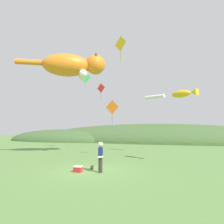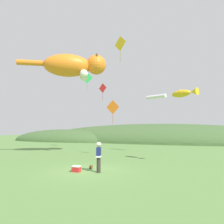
{
  "view_description": "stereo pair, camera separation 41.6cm",
  "coord_description": "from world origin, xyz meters",
  "px_view_note": "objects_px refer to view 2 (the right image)",
  "views": [
    {
      "loc": [
        5.13,
        -11.43,
        2.6
      ],
      "look_at": [
        0.0,
        4.0,
        3.94
      ],
      "focal_mm": 32.0,
      "sensor_mm": 36.0,
      "label": 1
    },
    {
      "loc": [
        5.52,
        -11.29,
        2.6
      ],
      "look_at": [
        0.0,
        4.0,
        3.94
      ],
      "focal_mm": 32.0,
      "sensor_mm": 36.0,
      "label": 2
    }
  ],
  "objects_px": {
    "festival_attendant": "(99,156)",
    "kite_tube_streamer": "(156,97)",
    "kite_fish_windsock": "(184,93)",
    "kite_diamond_gold": "(120,44)",
    "kite_diamond_red": "(103,88)",
    "kite_diamond_orange": "(113,107)",
    "kite_spool": "(91,167)",
    "kite_giant_cat": "(74,66)",
    "kite_diamond_green": "(87,78)",
    "picnic_cooler": "(76,169)"
  },
  "relations": [
    {
      "from": "kite_spool",
      "to": "kite_tube_streamer",
      "type": "distance_m",
      "value": 11.36
    },
    {
      "from": "kite_giant_cat",
      "to": "kite_diamond_gold",
      "type": "height_order",
      "value": "kite_giant_cat"
    },
    {
      "from": "kite_fish_windsock",
      "to": "kite_diamond_red",
      "type": "relative_size",
      "value": 0.97
    },
    {
      "from": "kite_giant_cat",
      "to": "kite_diamond_orange",
      "type": "height_order",
      "value": "kite_giant_cat"
    },
    {
      "from": "kite_spool",
      "to": "kite_diamond_red",
      "type": "relative_size",
      "value": 0.13
    },
    {
      "from": "kite_spool",
      "to": "kite_tube_streamer",
      "type": "relative_size",
      "value": 0.12
    },
    {
      "from": "festival_attendant",
      "to": "kite_tube_streamer",
      "type": "xyz_separation_m",
      "value": [
        2.16,
        10.06,
        4.99
      ]
    },
    {
      "from": "kite_diamond_red",
      "to": "kite_diamond_orange",
      "type": "height_order",
      "value": "kite_diamond_red"
    },
    {
      "from": "picnic_cooler",
      "to": "kite_fish_windsock",
      "type": "xyz_separation_m",
      "value": [
        6.22,
        4.84,
        5.04
      ]
    },
    {
      "from": "kite_diamond_green",
      "to": "kite_diamond_gold",
      "type": "bearing_deg",
      "value": -48.8
    },
    {
      "from": "kite_diamond_green",
      "to": "kite_diamond_red",
      "type": "distance_m",
      "value": 2.54
    },
    {
      "from": "kite_spool",
      "to": "kite_diamond_red",
      "type": "xyz_separation_m",
      "value": [
        -3.68,
        10.75,
        7.46
      ]
    },
    {
      "from": "kite_tube_streamer",
      "to": "kite_diamond_orange",
      "type": "bearing_deg",
      "value": -135.14
    },
    {
      "from": "kite_fish_windsock",
      "to": "kite_diamond_orange",
      "type": "height_order",
      "value": "kite_fish_windsock"
    },
    {
      "from": "kite_diamond_orange",
      "to": "kite_fish_windsock",
      "type": "bearing_deg",
      "value": -17.01
    },
    {
      "from": "kite_tube_streamer",
      "to": "kite_diamond_green",
      "type": "height_order",
      "value": "kite_diamond_green"
    },
    {
      "from": "festival_attendant",
      "to": "kite_diamond_red",
      "type": "bearing_deg",
      "value": 111.52
    },
    {
      "from": "kite_fish_windsock",
      "to": "kite_diamond_orange",
      "type": "relative_size",
      "value": 0.91
    },
    {
      "from": "festival_attendant",
      "to": "kite_giant_cat",
      "type": "distance_m",
      "value": 11.05
    },
    {
      "from": "kite_tube_streamer",
      "to": "kite_diamond_green",
      "type": "xyz_separation_m",
      "value": [
        -8.8,
        1.29,
        3.09
      ]
    },
    {
      "from": "kite_spool",
      "to": "kite_tube_streamer",
      "type": "bearing_deg",
      "value": 71.89
    },
    {
      "from": "kite_fish_windsock",
      "to": "kite_diamond_gold",
      "type": "xyz_separation_m",
      "value": [
        -4.59,
        -1.11,
        4.02
      ]
    },
    {
      "from": "kite_tube_streamer",
      "to": "kite_fish_windsock",
      "type": "bearing_deg",
      "value": -63.75
    },
    {
      "from": "kite_fish_windsock",
      "to": "kite_giant_cat",
      "type": "bearing_deg",
      "value": 173.16
    },
    {
      "from": "kite_giant_cat",
      "to": "kite_diamond_gold",
      "type": "relative_size",
      "value": 3.62
    },
    {
      "from": "kite_giant_cat",
      "to": "kite_tube_streamer",
      "type": "relative_size",
      "value": 3.54
    },
    {
      "from": "festival_attendant",
      "to": "kite_fish_windsock",
      "type": "xyz_separation_m",
      "value": [
        4.87,
        4.56,
        4.27
      ]
    },
    {
      "from": "festival_attendant",
      "to": "kite_diamond_green",
      "type": "bearing_deg",
      "value": 120.3
    },
    {
      "from": "picnic_cooler",
      "to": "kite_diamond_red",
      "type": "relative_size",
      "value": 0.24
    },
    {
      "from": "kite_diamond_orange",
      "to": "picnic_cooler",
      "type": "bearing_deg",
      "value": -89.29
    },
    {
      "from": "kite_giant_cat",
      "to": "kite_diamond_red",
      "type": "height_order",
      "value": "kite_giant_cat"
    },
    {
      "from": "festival_attendant",
      "to": "picnic_cooler",
      "type": "xyz_separation_m",
      "value": [
        -1.34,
        -0.28,
        -0.77
      ]
    },
    {
      "from": "kite_giant_cat",
      "to": "kite_diamond_gold",
      "type": "distance_m",
      "value": 6.04
    },
    {
      "from": "kite_diamond_green",
      "to": "kite_giant_cat",
      "type": "bearing_deg",
      "value": -76.22
    },
    {
      "from": "kite_spool",
      "to": "picnic_cooler",
      "type": "bearing_deg",
      "value": -113.83
    },
    {
      "from": "kite_fish_windsock",
      "to": "kite_tube_streamer",
      "type": "relative_size",
      "value": 0.94
    },
    {
      "from": "kite_diamond_gold",
      "to": "kite_diamond_red",
      "type": "xyz_separation_m",
      "value": [
        -4.83,
        8.08,
        -1.66
      ]
    },
    {
      "from": "kite_spool",
      "to": "kite_diamond_red",
      "type": "height_order",
      "value": "kite_diamond_red"
    },
    {
      "from": "picnic_cooler",
      "to": "kite_giant_cat",
      "type": "relative_size",
      "value": 0.06
    },
    {
      "from": "kite_diamond_green",
      "to": "kite_diamond_orange",
      "type": "relative_size",
      "value": 1.03
    },
    {
      "from": "kite_spool",
      "to": "picnic_cooler",
      "type": "distance_m",
      "value": 1.16
    },
    {
      "from": "kite_diamond_orange",
      "to": "kite_diamond_red",
      "type": "bearing_deg",
      "value": 121.76
    },
    {
      "from": "kite_diamond_green",
      "to": "kite_diamond_gold",
      "type": "xyz_separation_m",
      "value": [
        6.92,
        -7.9,
        0.21
      ]
    },
    {
      "from": "kite_diamond_red",
      "to": "kite_diamond_orange",
      "type": "relative_size",
      "value": 0.94
    },
    {
      "from": "kite_diamond_gold",
      "to": "kite_diamond_red",
      "type": "distance_m",
      "value": 9.56
    },
    {
      "from": "picnic_cooler",
      "to": "kite_diamond_orange",
      "type": "height_order",
      "value": "kite_diamond_orange"
    },
    {
      "from": "festival_attendant",
      "to": "kite_spool",
      "type": "height_order",
      "value": "festival_attendant"
    },
    {
      "from": "kite_giant_cat",
      "to": "kite_diamond_orange",
      "type": "xyz_separation_m",
      "value": [
        3.84,
        0.71,
        -4.18
      ]
    },
    {
      "from": "kite_spool",
      "to": "kite_diamond_gold",
      "type": "relative_size",
      "value": 0.13
    },
    {
      "from": "picnic_cooler",
      "to": "kite_giant_cat",
      "type": "bearing_deg",
      "value": 122.94
    }
  ]
}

